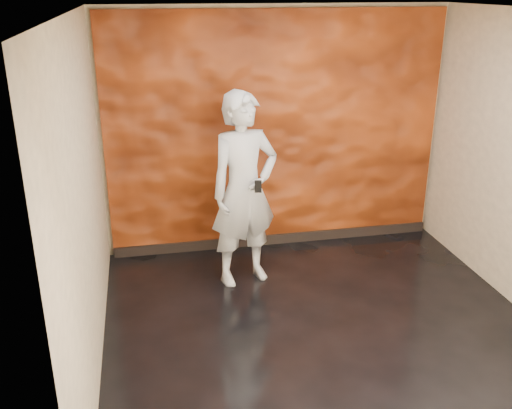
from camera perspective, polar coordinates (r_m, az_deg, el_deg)
name	(u,v)px	position (r m, az deg, el deg)	size (l,w,h in m)	color
room	(331,188)	(4.82, 7.52, 1.69)	(4.02, 4.02, 2.81)	black
feature_wall	(277,134)	(6.63, 2.08, 7.11)	(3.90, 0.06, 2.75)	#C04C17
baseboard	(276,239)	(7.04, 2.01, -3.45)	(3.90, 0.04, 0.12)	black
man	(244,190)	(5.84, -1.19, 1.44)	(0.74, 0.49, 2.04)	#9DA4AD
phone	(258,186)	(5.58, 0.21, 1.82)	(0.07, 0.01, 0.13)	black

